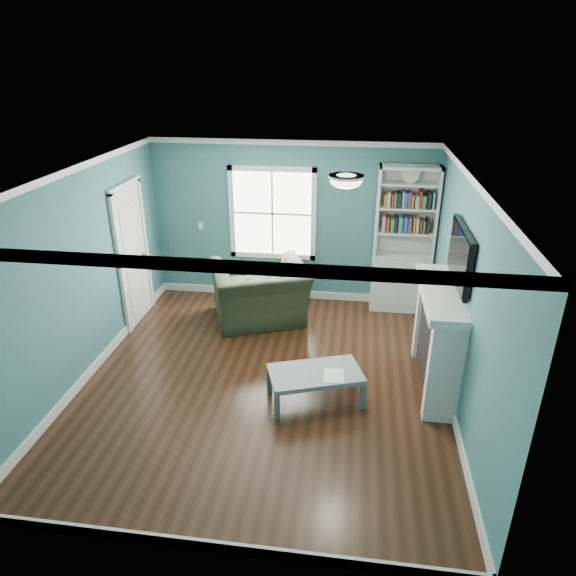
# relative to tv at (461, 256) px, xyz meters

# --- Properties ---
(floor) EXTENTS (5.00, 5.00, 0.00)m
(floor) POSITION_rel_tv_xyz_m (-2.20, -0.20, -1.72)
(floor) COLOR black
(floor) RESTS_ON ground
(room_walls) EXTENTS (5.00, 5.00, 5.00)m
(room_walls) POSITION_rel_tv_xyz_m (-2.20, -0.20, -0.14)
(room_walls) COLOR #367478
(room_walls) RESTS_ON ground
(trim) EXTENTS (4.50, 5.00, 2.60)m
(trim) POSITION_rel_tv_xyz_m (-2.20, -0.20, -0.49)
(trim) COLOR white
(trim) RESTS_ON ground
(window) EXTENTS (1.40, 0.06, 1.50)m
(window) POSITION_rel_tv_xyz_m (-2.50, 2.29, -0.27)
(window) COLOR white
(window) RESTS_ON room_walls
(bookshelf) EXTENTS (0.90, 0.35, 2.31)m
(bookshelf) POSITION_rel_tv_xyz_m (-0.43, 2.10, -0.80)
(bookshelf) COLOR silver
(bookshelf) RESTS_ON ground
(fireplace) EXTENTS (0.44, 1.58, 1.30)m
(fireplace) POSITION_rel_tv_xyz_m (-0.12, 0.00, -1.09)
(fireplace) COLOR black
(fireplace) RESTS_ON ground
(tv) EXTENTS (0.06, 1.10, 0.65)m
(tv) POSITION_rel_tv_xyz_m (0.00, 0.00, 0.00)
(tv) COLOR black
(tv) RESTS_ON fireplace
(door) EXTENTS (0.12, 0.98, 2.17)m
(door) POSITION_rel_tv_xyz_m (-4.42, 1.20, -0.65)
(door) COLOR silver
(door) RESTS_ON ground
(ceiling_fixture) EXTENTS (0.38, 0.38, 0.15)m
(ceiling_fixture) POSITION_rel_tv_xyz_m (-1.30, -0.10, 0.82)
(ceiling_fixture) COLOR white
(ceiling_fixture) RESTS_ON room_walls
(light_switch) EXTENTS (0.08, 0.01, 0.12)m
(light_switch) POSITION_rel_tv_xyz_m (-3.70, 2.28, -0.52)
(light_switch) COLOR white
(light_switch) RESTS_ON room_walls
(recliner) EXTENTS (1.60, 1.32, 1.20)m
(recliner) POSITION_rel_tv_xyz_m (-2.56, 1.40, -1.13)
(recliner) COLOR #242C1B
(recliner) RESTS_ON ground
(coffee_table) EXTENTS (1.20, 0.90, 0.39)m
(coffee_table) POSITION_rel_tv_xyz_m (-1.54, -0.51, -1.39)
(coffee_table) COLOR #525A63
(coffee_table) RESTS_ON ground
(paper_sheet) EXTENTS (0.25, 0.31, 0.00)m
(paper_sheet) POSITION_rel_tv_xyz_m (-1.32, -0.56, -1.33)
(paper_sheet) COLOR white
(paper_sheet) RESTS_ON coffee_table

